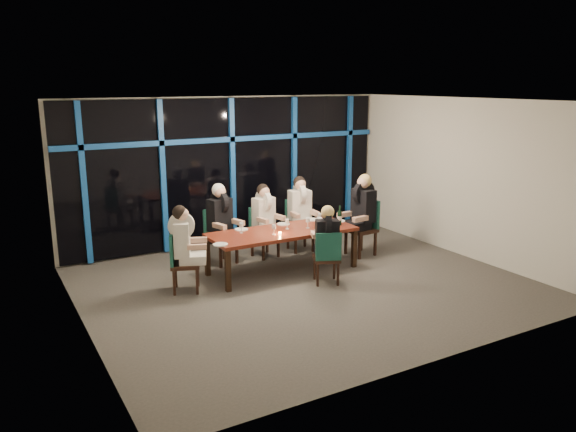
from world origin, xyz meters
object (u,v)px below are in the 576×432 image
Objects in this scene: chair_near_mid at (327,255)px; diner_near_mid at (327,232)px; diner_far_left at (221,212)px; diner_end_left at (184,236)px; chair_far_right at (299,222)px; wine_bottle at (340,218)px; diner_far_mid at (265,210)px; chair_end_right at (365,224)px; dining_table at (282,234)px; diner_far_right at (300,203)px; chair_end_left at (180,259)px; water_pitcher at (319,223)px; chair_far_mid at (262,229)px; diner_end_right at (362,203)px; chair_far_left at (219,233)px.

diner_near_mid reaches higher than chair_near_mid.
diner_far_left is at bearing -34.68° from diner_near_mid.
diner_end_left is at bearing -151.75° from diner_far_left.
wine_bottle is at bearing -76.70° from chair_far_right.
diner_end_left is (-1.94, -0.99, -0.00)m from diner_far_mid.
dining_table is at bearing -91.67° from chair_end_right.
chair_end_right is 1.15× the size of diner_end_left.
diner_far_left is 1.69m from diner_far_right.
wine_bottle is (2.98, -0.14, 0.35)m from chair_end_left.
chair_end_right is (1.88, 0.11, -0.08)m from dining_table.
water_pitcher is at bearing 178.47° from wine_bottle.
diner_near_mid is 0.77m from water_pitcher.
dining_table is 2.57× the size of chair_far_right.
diner_far_right is at bearing 45.23° from dining_table.
dining_table is 0.96m from diner_near_mid.
chair_end_left is at bearing 174.40° from water_pitcher.
diner_near_mid is (0.03, 0.07, 0.36)m from chair_near_mid.
chair_end_left is at bearing 3.50° from diner_near_mid.
chair_end_right reaches higher than chair_end_left.
chair_far_right is 0.41m from diner_far_right.
diner_end_left is at bearing -160.36° from chair_far_mid.
diner_end_left is 0.89× the size of diner_end_right.
diner_end_left is (-1.06, -1.01, -0.05)m from diner_far_left.
chair_far_mid is at bearing -177.82° from diner_far_right.
wine_bottle is (1.87, -1.20, 0.32)m from chair_far_left.
chair_near_mid is 1.88m from diner_end_right.
chair_end_left is at bearing -151.69° from chair_far_left.
diner_far_mid reaches higher than chair_far_left.
chair_far_right is 1.08× the size of diner_end_left.
diner_far_right is at bearing -48.25° from chair_end_left.
diner_far_right is at bearing 98.02° from wine_bottle.
diner_far_mid is at bearing -120.91° from diner_end_right.
dining_table is 1.83m from diner_end_right.
chair_far_mid is 0.39m from diner_far_mid.
diner_far_left reaches higher than diner_end_left.
diner_end_left reaches higher than wine_bottle.
chair_far_mid is 5.25× the size of water_pitcher.
chair_far_right is 3.02m from chair_end_left.
chair_far_left is 1.06× the size of chair_end_left.
chair_end_right is 0.43m from diner_end_right.
chair_far_left is at bearing -36.92° from chair_near_mid.
chair_far_left is 2.24m from wine_bottle.
diner_end_right reaches higher than water_pitcher.
chair_end_right is at bearing 19.94° from wine_bottle.
diner_far_mid reaches higher than chair_end_left.
diner_far_right reaches higher than dining_table.
chair_near_mid is (0.32, -0.95, -0.17)m from dining_table.
water_pitcher is at bearing -96.94° from chair_far_right.
diner_end_left is 2.31m from diner_near_mid.
chair_end_right is at bearing -32.75° from diner_far_left.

